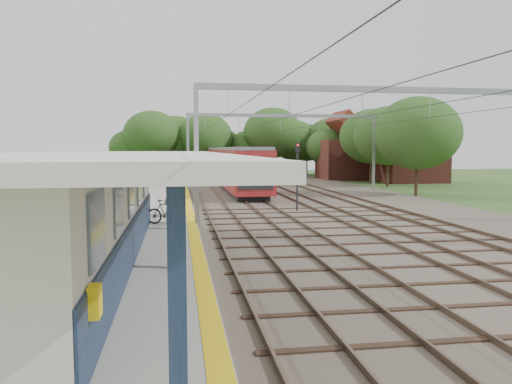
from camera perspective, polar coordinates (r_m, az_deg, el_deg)
ground at (r=11.33m, az=23.98°, el=-15.69°), size 160.00×160.00×0.00m
ballast_bed at (r=40.28m, az=5.33°, el=-0.55°), size 18.00×90.00×0.10m
platform at (r=23.22m, az=-12.84°, el=-4.42°), size 5.00×52.00×0.35m
yellow_stripe at (r=23.14m, az=-7.27°, el=-3.91°), size 0.45×52.00×0.01m
station_building at (r=16.25m, az=-19.51°, el=-1.92°), size 3.41×18.00×3.40m
canopy at (r=14.98m, az=-16.21°, el=3.74°), size 6.40×20.00×3.44m
rail_tracks at (r=39.73m, az=1.84°, el=-0.43°), size 11.80×88.00×0.15m
catenary_system at (r=35.41m, az=6.33°, el=7.53°), size 17.22×88.00×7.00m
tree_band at (r=66.70m, az=-0.52°, el=5.84°), size 31.72×30.88×8.82m
house_near at (r=61.09m, az=17.24°, el=3.88°), size 7.00×6.12×7.89m
house_far at (r=64.67m, az=10.90°, el=4.28°), size 8.00×6.12×8.66m
person at (r=22.54m, az=-9.70°, el=-1.92°), size 0.76×0.64×1.78m
bicycle at (r=23.87m, az=-10.23°, el=-2.28°), size 2.02×1.14×1.17m
train at (r=53.39m, az=-3.12°, el=3.12°), size 3.01×37.46×3.95m
signal_post at (r=30.66m, az=4.74°, el=2.60°), size 0.32×0.29×4.25m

